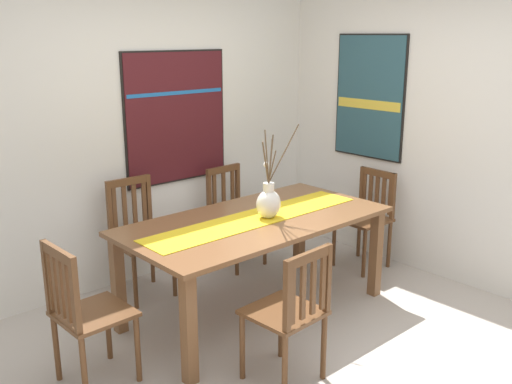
{
  "coord_description": "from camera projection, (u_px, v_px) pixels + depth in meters",
  "views": [
    {
      "loc": [
        -2.64,
        -2.45,
        2.11
      ],
      "look_at": [
        0.2,
        0.7,
        0.94
      ],
      "focal_mm": 40.25,
      "sensor_mm": 36.0,
      "label": 1
    }
  ],
  "objects": [
    {
      "name": "dining_table",
      "position": [
        256.0,
        230.0,
        4.34
      ],
      "size": [
        2.04,
        1.03,
        0.77
      ],
      "color": "brown",
      "rests_on": "ground_plane"
    },
    {
      "name": "centerpiece_vase",
      "position": [
        269.0,
        202.0,
        4.28
      ],
      "size": [
        0.35,
        0.22,
        0.71
      ],
      "color": "silver",
      "rests_on": "dining_table"
    },
    {
      "name": "wall_back",
      "position": [
        150.0,
        124.0,
        4.99
      ],
      "size": [
        6.4,
        0.12,
        2.7
      ],
      "primitive_type": "cube",
      "color": "silver",
      "rests_on": "ground_plane"
    },
    {
      "name": "chair_0",
      "position": [
        234.0,
        214.0,
        5.35
      ],
      "size": [
        0.44,
        0.44,
        0.92
      ],
      "color": "brown",
      "rests_on": "ground_plane"
    },
    {
      "name": "painting_on_side_wall",
      "position": [
        370.0,
        97.0,
        5.39
      ],
      "size": [
        0.05,
        0.77,
        1.15
      ],
      "color": "black"
    },
    {
      "name": "wall_side",
      "position": [
        456.0,
        127.0,
        4.86
      ],
      "size": [
        0.12,
        6.4,
        2.7
      ],
      "primitive_type": "cube",
      "color": "silver",
      "rests_on": "ground_plane"
    },
    {
      "name": "ground_plane",
      "position": [
        301.0,
        347.0,
        4.02
      ],
      "size": [
        6.4,
        6.4,
        0.03
      ],
      "primitive_type": "cube",
      "color": "#B2A89E"
    },
    {
      "name": "painting_on_back_wall",
      "position": [
        176.0,
        117.0,
        5.08
      ],
      "size": [
        1.05,
        0.05,
        1.16
      ],
      "color": "black"
    },
    {
      "name": "chair_3",
      "position": [
        139.0,
        236.0,
        4.72
      ],
      "size": [
        0.44,
        0.44,
        0.97
      ],
      "color": "brown",
      "rests_on": "ground_plane"
    },
    {
      "name": "chair_4",
      "position": [
        290.0,
        312.0,
        3.47
      ],
      "size": [
        0.44,
        0.44,
        0.91
      ],
      "color": "brown",
      "rests_on": "ground_plane"
    },
    {
      "name": "table_runner",
      "position": [
        256.0,
        218.0,
        4.31
      ],
      "size": [
        1.88,
        0.36,
        0.01
      ],
      "primitive_type": "cube",
      "color": "gold",
      "rests_on": "dining_table"
    },
    {
      "name": "chair_1",
      "position": [
        367.0,
        215.0,
        5.31
      ],
      "size": [
        0.43,
        0.43,
        0.9
      ],
      "color": "brown",
      "rests_on": "ground_plane"
    },
    {
      "name": "chair_2",
      "position": [
        84.0,
        311.0,
        3.45
      ],
      "size": [
        0.43,
        0.43,
        0.94
      ],
      "color": "brown",
      "rests_on": "ground_plane"
    }
  ]
}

